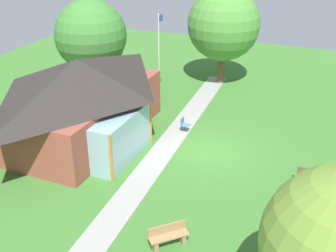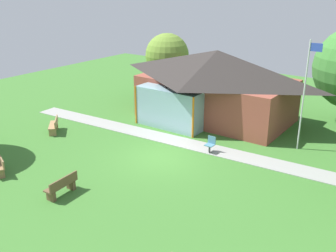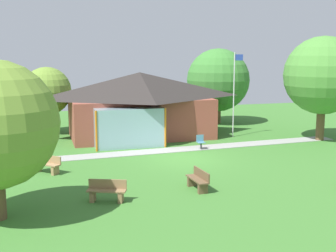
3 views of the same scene
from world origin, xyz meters
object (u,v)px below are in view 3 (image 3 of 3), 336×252
object	(u,v)px
pavilion	(140,104)
flagpole	(234,91)
bench_front_left	(107,191)
patio_chair_lawn_spare	(201,143)
tree_behind_pavilion_left	(47,91)
tree_behind_pavilion_right	(218,80)
bench_mid_left	(47,165)
bench_front_center	(198,180)
tree_east_hedge	(323,76)

from	to	relation	value
pavilion	flagpole	bearing A→B (deg)	-15.85
pavilion	flagpole	size ratio (longest dim) A/B	1.79
pavilion	bench_front_left	size ratio (longest dim) A/B	6.57
bench_front_left	patio_chair_lawn_spare	xyz separation A→B (m)	(6.74, 7.70, 0.01)
pavilion	tree_behind_pavilion_left	size ratio (longest dim) A/B	2.18
tree_behind_pavilion_right	tree_behind_pavilion_left	bearing A→B (deg)	-176.29
tree_behind_pavilion_left	tree_behind_pavilion_right	distance (m)	13.29
bench_front_left	bench_mid_left	bearing A→B (deg)	-44.62
bench_front_center	tree_behind_pavilion_right	bearing A→B (deg)	-29.15
pavilion	bench_mid_left	size ratio (longest dim) A/B	7.40
bench_mid_left	tree_behind_pavilion_right	xyz separation A→B (m)	(13.62, 11.66, 3.08)
flagpole	patio_chair_lawn_spare	distance (m)	5.45
bench_front_left	tree_behind_pavilion_right	distance (m)	20.38
tree_behind_pavilion_right	bench_mid_left	bearing A→B (deg)	-139.44
flagpole	tree_east_hedge	distance (m)	5.72
flagpole	tree_behind_pavilion_left	distance (m)	12.99
bench_front_left	tree_behind_pavilion_left	world-z (taller)	tree_behind_pavilion_left
pavilion	bench_front_center	bearing A→B (deg)	-91.10
pavilion	flagpole	xyz separation A→B (m)	(6.12, -1.74, 0.86)
bench_front_center	patio_chair_lawn_spare	size ratio (longest dim) A/B	1.78
flagpole	tree_behind_pavilion_right	world-z (taller)	tree_behind_pavilion_right
bench_mid_left	patio_chair_lawn_spare	world-z (taller)	patio_chair_lawn_spare
bench_front_center	tree_behind_pavilion_left	world-z (taller)	tree_behind_pavilion_left
bench_front_center	tree_behind_pavilion_right	size ratio (longest dim) A/B	0.25
bench_front_center	pavilion	bearing A→B (deg)	-5.11
patio_chair_lawn_spare	tree_behind_pavilion_left	distance (m)	11.95
pavilion	bench_front_center	xyz separation A→B (m)	(-0.23, -12.15, -1.88)
flagpole	bench_mid_left	xyz separation A→B (m)	(-12.40, -5.92, -2.74)
flagpole	bench_front_left	xyz separation A→B (m)	(-10.27, -10.82, -2.74)
bench_mid_left	bench_front_left	bearing A→B (deg)	157.82
bench_front_left	patio_chair_lawn_spare	size ratio (longest dim) A/B	1.81
pavilion	patio_chair_lawn_spare	distance (m)	5.81
flagpole	tree_behind_pavilion_right	xyz separation A→B (m)	(1.22, 5.73, 0.34)
bench_mid_left	bench_front_center	size ratio (longest dim) A/B	0.90
bench_mid_left	patio_chair_lawn_spare	size ratio (longest dim) A/B	1.61
patio_chair_lawn_spare	tree_east_hedge	world-z (taller)	tree_east_hedge
bench_mid_left	bench_front_center	world-z (taller)	same
tree_behind_pavilion_left	tree_behind_pavilion_right	world-z (taller)	tree_behind_pavilion_right
bench_mid_left	tree_east_hedge	distance (m)	18.07
bench_mid_left	tree_behind_pavilion_right	size ratio (longest dim) A/B	0.23
pavilion	bench_front_center	size ratio (longest dim) A/B	6.69
flagpole	tree_east_hedge	bearing A→B (deg)	-28.16
flagpole	patio_chair_lawn_spare	bearing A→B (deg)	-138.55
bench_front_left	pavilion	bearing A→B (deg)	-86.43
bench_front_center	flagpole	bearing A→B (deg)	-35.43
bench_mid_left	tree_east_hedge	size ratio (longest dim) A/B	0.21
bench_mid_left	tree_east_hedge	xyz separation A→B (m)	(17.35, 3.27, 3.81)
tree_behind_pavilion_left	tree_behind_pavilion_right	size ratio (longest dim) A/B	0.78
bench_mid_left	patio_chair_lawn_spare	bearing A→B (deg)	-118.19
flagpole	bench_mid_left	world-z (taller)	flagpole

